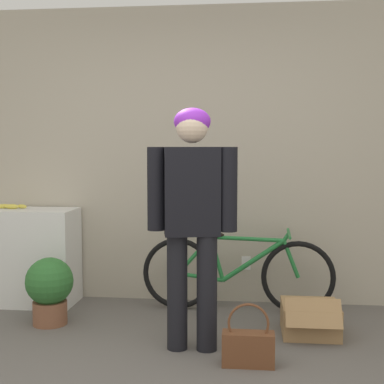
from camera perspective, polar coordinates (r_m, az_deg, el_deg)
The scene contains 8 objects.
wall_back at distance 4.76m, azimuth -0.77°, elevation 3.91°, with size 8.00×0.07×2.60m.
side_shelf at distance 4.94m, azimuth -17.07°, elevation -6.57°, with size 0.83×0.44×0.83m.
person at distance 3.56m, azimuth 0.00°, elevation -1.73°, with size 0.60×0.25×1.63m.
bicycle at distance 4.53m, azimuth 4.81°, elevation -8.54°, with size 1.61×0.46×0.68m.
banana at distance 4.95m, azimuth -18.66°, elevation -1.46°, with size 0.29×0.08×0.04m.
handbag at distance 3.50m, azimuth 6.02°, elevation -16.05°, with size 0.33×0.13×0.40m.
cardboard_box at distance 4.12m, azimuth 12.48°, elevation -13.05°, with size 0.41×0.48×0.31m.
potted_plant at distance 4.34m, azimuth -14.96°, elevation -9.82°, with size 0.37×0.37×0.52m.
Camera 1 is at (0.57, -2.42, 1.36)m, focal length 50.00 mm.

